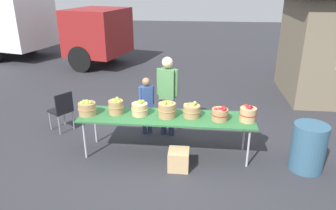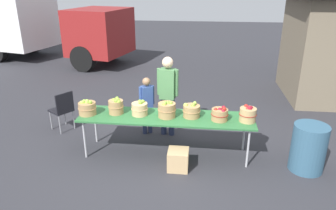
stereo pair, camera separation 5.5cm
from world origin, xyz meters
name	(u,v)px [view 2 (the right image)]	position (x,y,z in m)	size (l,w,h in m)	color
ground_plane	(166,153)	(0.00, 0.00, 0.00)	(40.00, 40.00, 0.00)	#2D2D33
market_table	(166,118)	(0.00, 0.00, 0.72)	(3.10, 0.76, 0.75)	#2D6B38
apple_basket_green_0	(87,108)	(-1.42, -0.06, 0.87)	(0.33, 0.33, 0.28)	#A87F51
apple_basket_green_1	(116,106)	(-0.91, 0.04, 0.89)	(0.28, 0.28, 0.30)	#A87F51
apple_basket_green_2	(140,109)	(-0.48, 0.03, 0.87)	(0.30, 0.30, 0.27)	tan
apple_basket_green_3	(167,110)	(0.02, -0.01, 0.89)	(0.33, 0.33, 0.31)	#A87F51
apple_basket_green_4	(192,111)	(0.45, 0.04, 0.87)	(0.31, 0.31, 0.27)	#A87F51
apple_basket_red_0	(220,114)	(0.94, -0.05, 0.86)	(0.30, 0.30, 0.26)	#A87F51
apple_basket_red_1	(248,114)	(1.41, -0.04, 0.88)	(0.30, 0.30, 0.29)	tan
vendor_adult	(168,90)	(-0.06, 0.79, 0.97)	(0.43, 0.26, 1.64)	#262D4C
child_customer	(147,101)	(-0.49, 0.80, 0.71)	(0.29, 0.25, 1.21)	#262D4C
box_truck	(20,21)	(-6.65, 7.05, 1.49)	(7.99, 3.93, 2.75)	white
folding_chair	(63,108)	(-2.28, 0.74, 0.51)	(0.56, 0.56, 0.86)	black
trash_barrel	(308,148)	(2.42, -0.25, 0.41)	(0.56, 0.56, 0.82)	#335972
produce_crate	(178,160)	(0.26, -0.48, 0.17)	(0.35, 0.35, 0.35)	tan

